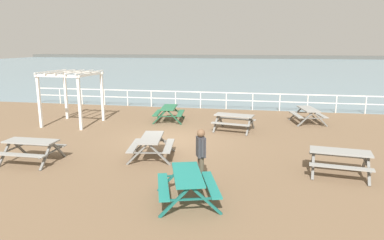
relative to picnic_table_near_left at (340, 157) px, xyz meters
The scene contains 13 objects.
ground_plane 6.95m from the picnic_table_near_left, 153.76° to the left, with size 30.00×24.00×0.20m, color brown.
sea_band 56.16m from the picnic_table_near_left, 96.35° to the left, with size 142.00×90.00×0.01m, color gray.
distant_shoreline 99.01m from the picnic_table_near_left, 93.59° to the left, with size 142.00×6.00×1.80m, color #4C4C47.
seaward_railing 12.47m from the picnic_table_near_left, 119.86° to the left, with size 23.07×0.07×1.08m.
picnic_table_near_left is the anchor object (origin of this frame).
picnic_table_near_right 10.22m from the picnic_table_near_left, behind, with size 1.80×1.55×0.80m.
picnic_table_mid_centre 9.82m from the picnic_table_near_left, 137.29° to the left, with size 1.72×1.96×0.80m.
picnic_table_far_left 6.34m from the picnic_table_near_left, 125.27° to the left, with size 2.05×1.83×0.80m.
picnic_table_far_right 6.29m from the picnic_table_near_left, behind, with size 1.78×2.01×0.80m.
picnic_table_seaward 7.56m from the picnic_table_near_left, 90.12° to the left, with size 1.83×2.05×0.80m.
picnic_table_corner 5.12m from the picnic_table_near_left, 146.64° to the right, with size 1.96×2.16×0.80m.
visitor 4.44m from the picnic_table_near_left, 158.61° to the right, with size 0.33×0.50×1.66m.
lattice_pergola 13.01m from the picnic_table_near_left, 156.75° to the left, with size 2.57×2.69×2.70m.
Camera 1 is at (3.65, -14.19, 3.99)m, focal length 32.90 mm.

